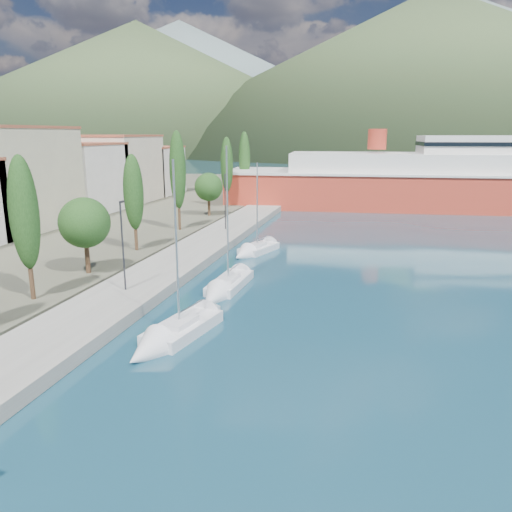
# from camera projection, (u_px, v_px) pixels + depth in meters

# --- Properties ---
(ground) EXTENTS (1400.00, 1400.00, 0.00)m
(ground) POSITION_uv_depth(u_px,v_px,m) (351.00, 176.00, 132.90)
(ground) COLOR #184154
(quay) EXTENTS (5.00, 88.00, 0.80)m
(quay) POSITION_uv_depth(u_px,v_px,m) (193.00, 253.00, 46.31)
(quay) COLOR gray
(quay) RESTS_ON ground
(hills_far) EXTENTS (1480.00, 900.00, 180.00)m
(hills_far) POSITION_uv_depth(u_px,v_px,m) (508.00, 72.00, 552.11)
(hills_far) COLOR slate
(hills_far) RESTS_ON ground
(town_buildings) EXTENTS (9.20, 69.20, 11.30)m
(town_buildings) POSITION_uv_depth(u_px,v_px,m) (46.00, 181.00, 60.72)
(town_buildings) COLOR beige
(town_buildings) RESTS_ON land_strip
(tree_row) EXTENTS (3.84, 61.47, 10.84)m
(tree_row) POSITION_uv_depth(u_px,v_px,m) (164.00, 187.00, 51.19)
(tree_row) COLOR #47301E
(tree_row) RESTS_ON land_strip
(lamp_posts) EXTENTS (0.15, 45.73, 6.06)m
(lamp_posts) POSITION_uv_depth(u_px,v_px,m) (125.00, 242.00, 33.60)
(lamp_posts) COLOR #2D2D33
(lamp_posts) RESTS_ON quay
(sailboat_near) EXTENTS (3.65, 7.78, 10.77)m
(sailboat_near) POSITION_uv_depth(u_px,v_px,m) (165.00, 340.00, 27.01)
(sailboat_near) COLOR silver
(sailboat_near) RESTS_ON ground
(sailboat_mid) EXTENTS (2.36, 7.83, 11.16)m
(sailboat_mid) POSITION_uv_depth(u_px,v_px,m) (221.00, 291.00, 35.60)
(sailboat_mid) COLOR silver
(sailboat_mid) RESTS_ON ground
(sailboat_far) EXTENTS (3.85, 6.67, 9.35)m
(sailboat_far) POSITION_uv_depth(u_px,v_px,m) (250.00, 252.00, 47.17)
(sailboat_far) COLOR silver
(sailboat_far) RESTS_ON ground
(ferry) EXTENTS (63.83, 18.94, 12.49)m
(ferry) POSITION_uv_depth(u_px,v_px,m) (435.00, 183.00, 75.74)
(ferry) COLOR #BF3825
(ferry) RESTS_ON ground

